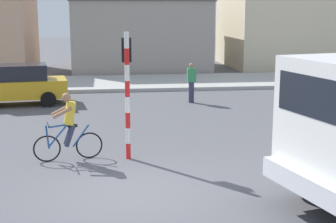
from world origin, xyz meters
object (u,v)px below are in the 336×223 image
at_px(cyclist, 68,127).
at_px(car_red_near, 16,84).
at_px(traffic_light_pole, 127,78).
at_px(pedestrian_near_kerb, 191,82).

bearing_deg(cyclist, car_red_near, 107.88).
relative_size(traffic_light_pole, pedestrian_near_kerb, 1.98).
xyz_separation_m(cyclist, car_red_near, (-2.54, 7.88, -0.05)).
distance_m(cyclist, car_red_near, 8.28).
distance_m(traffic_light_pole, pedestrian_near_kerb, 8.07).
distance_m(car_red_near, pedestrian_near_kerb, 7.01).
xyz_separation_m(traffic_light_pole, car_red_near, (-4.03, 7.87, -1.25)).
height_order(traffic_light_pole, pedestrian_near_kerb, traffic_light_pole).
height_order(cyclist, car_red_near, cyclist).
relative_size(cyclist, traffic_light_pole, 0.54).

